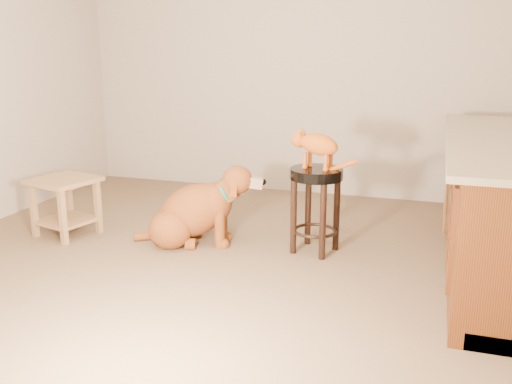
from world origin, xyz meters
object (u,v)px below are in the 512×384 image
(side_table, at_px, (65,198))
(golden_retriever, at_px, (195,212))
(tabby_kitten, at_px, (316,145))
(padded_stool, at_px, (316,193))
(wood_stool, at_px, (477,193))

(side_table, distance_m, golden_retriever, 1.11)
(golden_retriever, xyz_separation_m, tabby_kitten, (0.94, 0.12, 0.57))
(golden_retriever, relative_size, tabby_kitten, 2.05)
(padded_stool, distance_m, wood_stool, 1.36)
(padded_stool, height_order, tabby_kitten, tabby_kitten)
(padded_stool, distance_m, side_table, 2.08)
(golden_retriever, bearing_deg, tabby_kitten, -6.75)
(golden_retriever, height_order, tabby_kitten, tabby_kitten)
(side_table, bearing_deg, golden_retriever, 7.28)
(padded_stool, bearing_deg, side_table, -172.98)
(tabby_kitten, bearing_deg, padded_stool, -5.72)
(side_table, xyz_separation_m, golden_retriever, (1.10, 0.14, -0.06))
(padded_stool, xyz_separation_m, wood_stool, (1.18, 0.67, -0.08))
(tabby_kitten, bearing_deg, golden_retriever, -158.87)
(wood_stool, bearing_deg, golden_retriever, -159.85)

